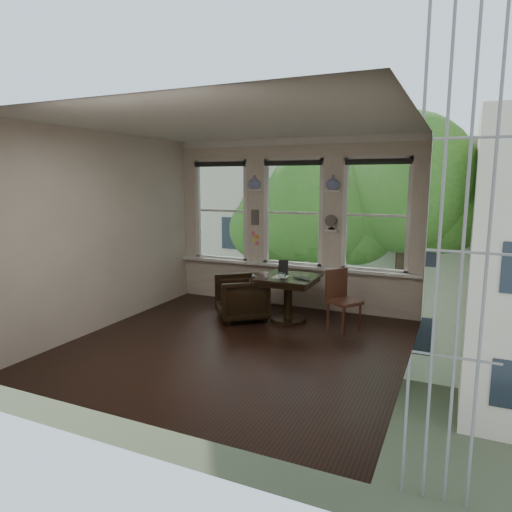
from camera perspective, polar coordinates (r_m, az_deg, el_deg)
The scene contains 25 objects.
ground at distance 6.52m, azimuth -2.26°, elevation -10.99°, with size 4.50×4.50×0.00m, color black.
ceiling at distance 6.15m, azimuth -2.45°, elevation 16.22°, with size 4.50×4.50×0.00m, color silver.
wall_back at distance 8.21m, azimuth 4.72°, elevation 4.01°, with size 4.50×4.50×0.00m, color silver.
wall_front at distance 4.29m, azimuth -15.97°, elevation -1.34°, with size 4.50×4.50×0.00m, color silver.
wall_left at distance 7.43m, azimuth -18.07°, elevation 3.01°, with size 4.50×4.50×0.00m, color silver.
wall_right at distance 5.53m, azimuth 18.97°, elevation 0.88°, with size 4.50×4.50×0.00m, color silver.
window_left at distance 8.79m, azimuth -4.24°, elevation 5.68°, with size 1.10×0.12×1.90m, color white, non-canonical shape.
window_center at distance 8.20m, azimuth 4.74°, elevation 5.40°, with size 1.10×0.12×1.90m, color white, non-canonical shape.
window_right at distance 7.83m, azimuth 14.81°, elevation 4.93°, with size 1.10×0.12×1.90m, color white, non-canonical shape.
shelf_left at distance 8.36m, azimuth -0.19°, elevation 8.26°, with size 0.26×0.16×0.03m, color white.
shelf_right at distance 7.87m, azimuth 9.56°, elevation 8.05°, with size 0.26×0.16×0.03m, color white.
intercom at distance 8.41m, azimuth -0.11°, elevation 4.86°, with size 0.14×0.06×0.28m, color #59544F.
sticky_notes at distance 8.45m, azimuth -0.09°, elevation 2.49°, with size 0.16×0.01×0.24m, color pink, non-canonical shape.
desk_fan at distance 7.88m, azimuth 9.41°, elevation 3.91°, with size 0.20×0.20×0.24m, color #59544F, non-canonical shape.
vase_left at distance 8.36m, azimuth -0.19°, elevation 9.21°, with size 0.24×0.24×0.25m, color silver.
vase_right at distance 7.87m, azimuth 9.58°, elevation 9.07°, with size 0.24×0.24×0.25m, color silver.
table at distance 7.43m, azimuth 4.05°, elevation -5.39°, with size 0.90×0.90×0.75m, color black, non-canonical shape.
armchair_left at distance 7.53m, azimuth -1.87°, elevation -5.26°, with size 0.77×0.80×0.72m, color black.
cushion_red at distance 7.51m, azimuth -1.87°, elevation -4.61°, with size 0.45×0.45×0.06m, color maroon.
side_chair_right at distance 7.09m, azimuth 10.98°, elevation -5.55°, with size 0.42×0.42×0.92m, color #4D271B, non-canonical shape.
laptop at distance 7.12m, azimuth 5.54°, elevation -2.85°, with size 0.36×0.23×0.03m, color black.
mug at distance 7.23m, azimuth 1.29°, elevation -2.37°, with size 0.09×0.09×0.09m, color white.
drinking_glass at distance 7.13m, azimuth 3.28°, elevation -2.53°, with size 0.12×0.12×0.09m, color white.
tablet at distance 7.56m, azimuth 3.44°, elevation -1.34°, with size 0.16×0.02×0.22m, color black.
papers at distance 7.30m, azimuth 3.12°, elevation -2.60°, with size 0.22×0.30×0.00m, color silver.
Camera 1 is at (2.74, -5.45, 2.28)m, focal length 32.00 mm.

